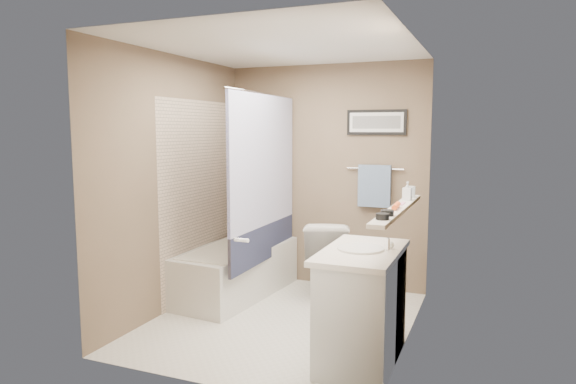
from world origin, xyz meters
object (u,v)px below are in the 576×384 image
at_px(vanity, 362,308).
at_px(candle_bowl_near, 382,216).
at_px(candle_bowl_far, 387,213).
at_px(glass_jar, 411,192).
at_px(soap_bottle, 407,191).
at_px(bathtub, 234,271).
at_px(hair_brush_front, 396,206).
at_px(toilet, 327,258).

relative_size(vanity, candle_bowl_near, 10.00).
distance_m(candle_bowl_far, glass_jar, 1.03).
relative_size(candle_bowl_near, soap_bottle, 0.58).
distance_m(bathtub, glass_jar, 2.01).
bearing_deg(hair_brush_front, candle_bowl_far, -90.00).
xyz_separation_m(vanity, candle_bowl_near, (0.19, -0.25, 0.73)).
distance_m(toilet, candle_bowl_far, 1.84).
distance_m(vanity, soap_bottle, 1.12).
relative_size(hair_brush_front, soap_bottle, 1.41).
distance_m(candle_bowl_near, glass_jar, 1.19).
height_order(bathtub, vanity, vanity).
distance_m(vanity, candle_bowl_far, 0.76).
bearing_deg(glass_jar, bathtub, 177.84).
xyz_separation_m(hair_brush_front, soap_bottle, (0.00, 0.51, 0.06)).
relative_size(toilet, vanity, 0.88).
bearing_deg(bathtub, hair_brush_front, -17.37).
bearing_deg(hair_brush_front, candle_bowl_near, -90.00).
xyz_separation_m(vanity, soap_bottle, (0.19, 0.76, 0.79)).
bearing_deg(candle_bowl_near, hair_brush_front, 90.00).
xyz_separation_m(candle_bowl_near, glass_jar, (0.00, 1.19, 0.03)).
bearing_deg(toilet, glass_jar, 139.90).
xyz_separation_m(vanity, glass_jar, (0.19, 0.94, 0.77)).
bearing_deg(bathtub, candle_bowl_far, -25.87).
bearing_deg(bathtub, soap_bottle, -2.25).
relative_size(hair_brush_front, glass_jar, 2.20).
xyz_separation_m(toilet, candle_bowl_near, (0.88, -1.60, 0.74)).
distance_m(candle_bowl_near, candle_bowl_far, 0.16).
height_order(candle_bowl_far, soap_bottle, soap_bottle).
height_order(vanity, candle_bowl_far, candle_bowl_far).
distance_m(bathtub, hair_brush_front, 2.13).
height_order(bathtub, hair_brush_front, hair_brush_front).
bearing_deg(toilet, candle_bowl_far, 106.28).
xyz_separation_m(vanity, hair_brush_front, (0.19, 0.25, 0.74)).
distance_m(vanity, glass_jar, 1.23).
xyz_separation_m(bathtub, hair_brush_front, (1.79, -0.76, 0.89)).
distance_m(toilet, soap_bottle, 1.33).
distance_m(bathtub, soap_bottle, 2.03).
bearing_deg(soap_bottle, candle_bowl_near, -90.00).
relative_size(candle_bowl_near, candle_bowl_far, 1.00).
distance_m(toilet, glass_jar, 1.24).
bearing_deg(vanity, hair_brush_front, 53.23).
bearing_deg(glass_jar, vanity, -101.09).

